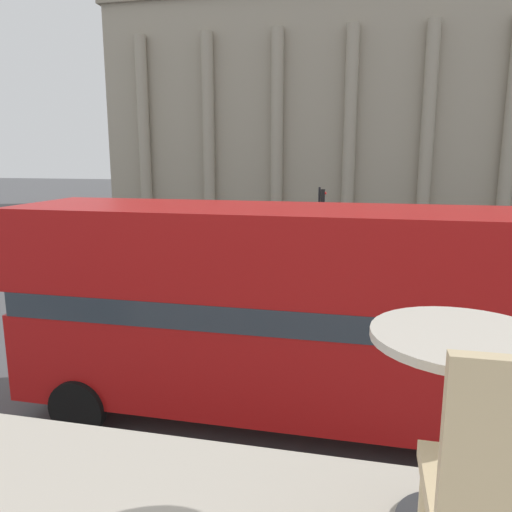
# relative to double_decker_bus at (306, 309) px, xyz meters

# --- Properties ---
(double_decker_bus) EXTENTS (10.80, 2.73, 4.16)m
(double_decker_bus) POSITION_rel_double_decker_bus_xyz_m (0.00, 0.00, 0.00)
(double_decker_bus) COLOR black
(double_decker_bus) RESTS_ON ground_plane
(cafe_dining_table) EXTENTS (0.60, 0.60, 0.73)m
(cafe_dining_table) POSITION_rel_double_decker_bus_xyz_m (1.35, -7.06, 1.97)
(cafe_dining_table) COLOR #2D2D30
(cafe_dining_table) RESTS_ON cafe_floor_slab
(plaza_building_left) EXTENTS (33.81, 17.07, 17.05)m
(plaza_building_left) POSITION_rel_double_decker_bus_xyz_m (-3.16, 37.01, 6.19)
(plaza_building_left) COLOR #A39984
(plaza_building_left) RESTS_ON ground_plane
(traffic_light_far) EXTENTS (0.42, 0.24, 3.52)m
(traffic_light_far) POSITION_rel_double_decker_bus_xyz_m (-1.33, 16.67, -0.02)
(traffic_light_far) COLOR black
(traffic_light_far) RESTS_ON ground_plane
(car_navy) EXTENTS (4.20, 1.93, 1.35)m
(car_navy) POSITION_rel_double_decker_bus_xyz_m (-3.96, 16.82, -1.63)
(car_navy) COLOR black
(car_navy) RESTS_ON ground_plane
(pedestrian_blue) EXTENTS (0.32, 0.32, 1.77)m
(pedestrian_blue) POSITION_rel_double_decker_bus_xyz_m (-0.08, 6.22, -1.31)
(pedestrian_blue) COLOR #282B33
(pedestrian_blue) RESTS_ON ground_plane
(pedestrian_yellow) EXTENTS (0.32, 0.32, 1.79)m
(pedestrian_yellow) POSITION_rel_double_decker_bus_xyz_m (1.18, 23.53, -1.29)
(pedestrian_yellow) COLOR #282B33
(pedestrian_yellow) RESTS_ON ground_plane
(pedestrian_olive) EXTENTS (0.32, 0.32, 1.73)m
(pedestrian_olive) POSITION_rel_double_decker_bus_xyz_m (-1.09, 14.72, -1.33)
(pedestrian_olive) COLOR #282B33
(pedestrian_olive) RESTS_ON ground_plane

